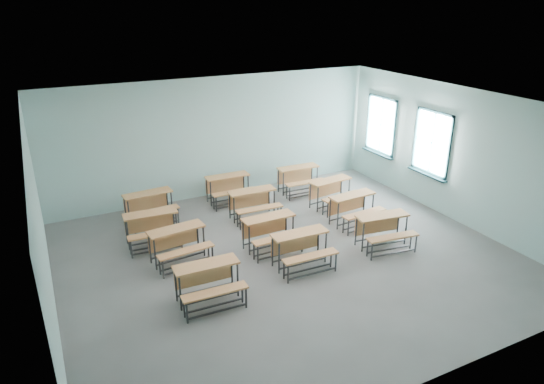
% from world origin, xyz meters
% --- Properties ---
extents(room, '(9.04, 8.04, 3.24)m').
position_xyz_m(room, '(0.08, 0.03, 1.60)').
color(room, slate).
rests_on(room, ground).
extents(desk_unit_r0c0, '(1.18, 0.81, 0.72)m').
position_xyz_m(desk_unit_r0c0, '(-2.02, -0.77, 0.48)').
color(desk_unit_r0c0, '#C98148').
rests_on(desk_unit_r0c0, ground).
extents(desk_unit_r0c1, '(1.17, 0.80, 0.72)m').
position_xyz_m(desk_unit_r0c1, '(0.06, -0.45, 0.48)').
color(desk_unit_r0c1, '#C98148').
rests_on(desk_unit_r0c1, ground).
extents(desk_unit_r0c2, '(1.24, 0.92, 0.72)m').
position_xyz_m(desk_unit_r0c2, '(2.05, -0.52, 0.48)').
color(desk_unit_r0c2, '#C98148').
rests_on(desk_unit_r0c2, ground).
extents(desk_unit_r1c0, '(1.22, 0.89, 0.72)m').
position_xyz_m(desk_unit_r1c0, '(-2.08, 0.84, 0.48)').
color(desk_unit_r1c0, '#C98148').
rests_on(desk_unit_r1c0, ground).
extents(desk_unit_r1c1, '(1.17, 0.79, 0.72)m').
position_xyz_m(desk_unit_r1c1, '(-0.16, 0.51, 0.48)').
color(desk_unit_r1c1, '#C98148').
rests_on(desk_unit_r1c1, ground).
extents(desk_unit_r1c2, '(1.20, 0.85, 0.72)m').
position_xyz_m(desk_unit_r1c2, '(2.17, 0.72, 0.48)').
color(desk_unit_r1c2, '#C98148').
rests_on(desk_unit_r1c2, ground).
extents(desk_unit_r2c0, '(1.19, 0.84, 0.72)m').
position_xyz_m(desk_unit_r2c0, '(-2.38, 1.83, 0.48)').
color(desk_unit_r2c0, '#C98148').
rests_on(desk_unit_r2c0, ground).
extents(desk_unit_r2c1, '(1.18, 0.81, 0.72)m').
position_xyz_m(desk_unit_r2c1, '(0.15, 2.05, 0.48)').
color(desk_unit_r2c1, '#C98148').
rests_on(desk_unit_r2c1, ground).
extents(desk_unit_r2c2, '(1.24, 0.91, 0.72)m').
position_xyz_m(desk_unit_r2c2, '(2.27, 1.81, 0.48)').
color(desk_unit_r2c2, '#C98148').
rests_on(desk_unit_r2c2, ground).
extents(desk_unit_r3c0, '(1.21, 0.87, 0.72)m').
position_xyz_m(desk_unit_r3c0, '(-2.15, 3.02, 0.48)').
color(desk_unit_r3c0, '#C98148').
rests_on(desk_unit_r3c0, ground).
extents(desk_unit_r3c1, '(1.16, 0.79, 0.72)m').
position_xyz_m(desk_unit_r3c1, '(0.00, 3.30, 0.48)').
color(desk_unit_r3c1, '#C98148').
rests_on(desk_unit_r3c1, ground).
extents(desk_unit_r3c2, '(1.17, 0.81, 0.72)m').
position_xyz_m(desk_unit_r3c2, '(2.01, 3.07, 0.48)').
color(desk_unit_r3c2, '#C98148').
rests_on(desk_unit_r3c2, ground).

